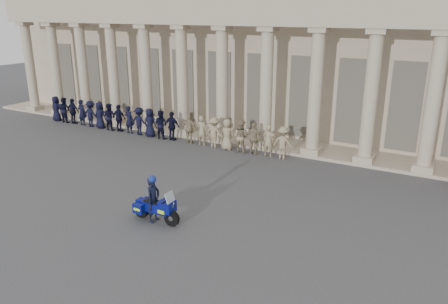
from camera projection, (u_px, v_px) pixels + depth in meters
ground at (152, 196)px, 17.31m from camera, size 90.00×90.00×0.00m
building at (291, 51)px, 28.15m from camera, size 40.00×12.50×9.00m
officer_rank at (153, 123)px, 25.17m from camera, size 17.01×0.63×1.65m
motorcycle at (156, 208)px, 15.08m from camera, size 1.91×0.78×1.23m
rider at (153, 199)px, 15.03m from camera, size 0.39×0.59×1.70m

